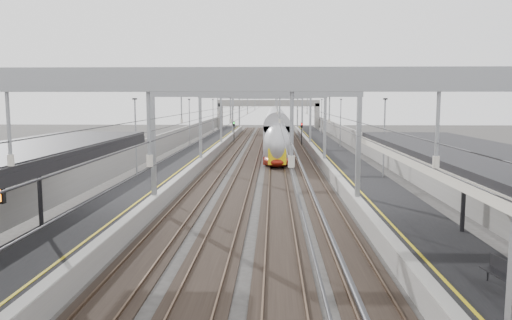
# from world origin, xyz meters

# --- Properties ---
(platform_left) EXTENTS (4.00, 120.00, 1.00)m
(platform_left) POSITION_xyz_m (-8.00, 45.00, 0.50)
(platform_left) COLOR black
(platform_left) RESTS_ON ground
(platform_right) EXTENTS (4.00, 120.00, 1.00)m
(platform_right) POSITION_xyz_m (8.00, 45.00, 0.50)
(platform_right) COLOR black
(platform_right) RESTS_ON ground
(tracks) EXTENTS (11.40, 140.00, 0.20)m
(tracks) POSITION_xyz_m (0.00, 45.00, 0.05)
(tracks) COLOR black
(tracks) RESTS_ON ground
(overhead_line) EXTENTS (13.00, 140.00, 6.60)m
(overhead_line) POSITION_xyz_m (0.00, 51.62, 6.14)
(overhead_line) COLOR gray
(overhead_line) RESTS_ON platform_left
(overbridge) EXTENTS (22.00, 2.20, 6.90)m
(overbridge) POSITION_xyz_m (0.00, 100.00, 5.31)
(overbridge) COLOR gray
(overbridge) RESTS_ON ground
(wall_left) EXTENTS (0.30, 120.00, 3.20)m
(wall_left) POSITION_xyz_m (-11.20, 45.00, 1.60)
(wall_left) COLOR gray
(wall_left) RESTS_ON ground
(wall_right) EXTENTS (0.30, 120.00, 3.20)m
(wall_right) POSITION_xyz_m (11.20, 45.00, 1.60)
(wall_right) COLOR gray
(wall_right) RESTS_ON ground
(train) EXTENTS (2.87, 52.22, 4.53)m
(train) POSITION_xyz_m (1.50, 64.62, 2.21)
(train) COLOR maroon
(train) RESTS_ON ground
(bench) EXTENTS (0.74, 1.74, 0.87)m
(bench) POSITION_xyz_m (8.43, 7.11, 1.52)
(bench) COLOR black
(bench) RESTS_ON platform_right
(signal_green) EXTENTS (0.32, 0.32, 3.48)m
(signal_green) POSITION_xyz_m (-5.20, 71.33, 2.42)
(signal_green) COLOR black
(signal_green) RESTS_ON ground
(signal_red_near) EXTENTS (0.32, 0.32, 3.48)m
(signal_red_near) POSITION_xyz_m (3.20, 64.21, 2.42)
(signal_red_near) COLOR black
(signal_red_near) RESTS_ON ground
(signal_red_far) EXTENTS (0.32, 0.32, 3.48)m
(signal_red_far) POSITION_xyz_m (5.40, 67.24, 2.42)
(signal_red_far) COLOR black
(signal_red_far) RESTS_ON ground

